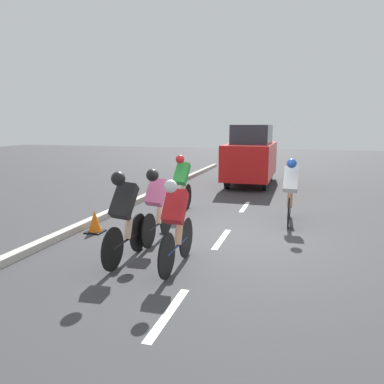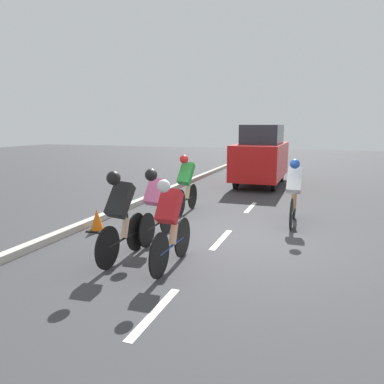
{
  "view_description": "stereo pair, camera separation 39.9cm",
  "coord_description": "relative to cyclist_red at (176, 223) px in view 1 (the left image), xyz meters",
  "views": [
    {
      "loc": [
        -1.5,
        7.36,
        2.31
      ],
      "look_at": [
        0.64,
        0.11,
        0.95
      ],
      "focal_mm": 35.0,
      "sensor_mm": 36.0,
      "label": 1
    },
    {
      "loc": [
        -1.87,
        7.23,
        2.31
      ],
      "look_at": [
        0.64,
        0.11,
        0.95
      ],
      "focal_mm": 35.0,
      "sensor_mm": 36.0,
      "label": 2
    }
  ],
  "objects": [
    {
      "name": "lane_stripe_far",
      "position": [
        -0.39,
        -4.96,
        -0.76
      ],
      "size": [
        0.12,
        1.4,
        0.01
      ],
      "primitive_type": "cube",
      "color": "white",
      "rests_on": "ground"
    },
    {
      "name": "cyclist_pink",
      "position": [
        0.82,
        -1.22,
        0.03
      ],
      "size": [
        0.35,
        1.62,
        1.5
      ],
      "color": "black",
      "rests_on": "ground"
    },
    {
      "name": "traffic_cone",
      "position": [
        2.36,
        -1.47,
        -0.53
      ],
      "size": [
        0.36,
        0.36,
        0.49
      ],
      "color": "black",
      "rests_on": "ground"
    },
    {
      "name": "cyclist_red",
      "position": [
        0.0,
        0.0,
        0.0
      ],
      "size": [
        0.33,
        1.69,
        1.5
      ],
      "color": "black",
      "rests_on": "ground"
    },
    {
      "name": "support_car",
      "position": [
        0.03,
        -9.17,
        0.38
      ],
      "size": [
        1.7,
        3.96,
        2.31
      ],
      "color": "black",
      "rests_on": "ground"
    },
    {
      "name": "cyclist_black",
      "position": [
        0.92,
        -0.04,
        0.06
      ],
      "size": [
        0.37,
        1.7,
        1.58
      ],
      "color": "black",
      "rests_on": "ground"
    },
    {
      "name": "curb",
      "position": [
        2.81,
        -1.76,
        -0.69
      ],
      "size": [
        0.2,
        26.74,
        0.14
      ],
      "primitive_type": "cube",
      "color": "#B7B2A8",
      "rests_on": "ground"
    },
    {
      "name": "cyclist_green",
      "position": [
        1.11,
        -3.74,
        0.05
      ],
      "size": [
        0.37,
        1.66,
        1.56
      ],
      "color": "black",
      "rests_on": "ground"
    },
    {
      "name": "lane_stripe_near",
      "position": [
        -0.39,
        1.44,
        -0.76
      ],
      "size": [
        0.12,
        1.4,
        0.01
      ],
      "primitive_type": "cube",
      "color": "white",
      "rests_on": "ground"
    },
    {
      "name": "ground_plane",
      "position": [
        -0.39,
        -1.87,
        -0.76
      ],
      "size": [
        60.0,
        60.0,
        0.0
      ],
      "primitive_type": "plane",
      "color": "#38383A"
    },
    {
      "name": "lane_stripe_mid",
      "position": [
        -0.39,
        -1.76,
        -0.76
      ],
      "size": [
        0.12,
        1.4,
        0.01
      ],
      "primitive_type": "cube",
      "color": "white",
      "rests_on": "ground"
    },
    {
      "name": "cyclist_white",
      "position": [
        -1.66,
        -3.41,
        0.05
      ],
      "size": [
        0.33,
        1.66,
        1.57
      ],
      "color": "black",
      "rests_on": "ground"
    }
  ]
}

